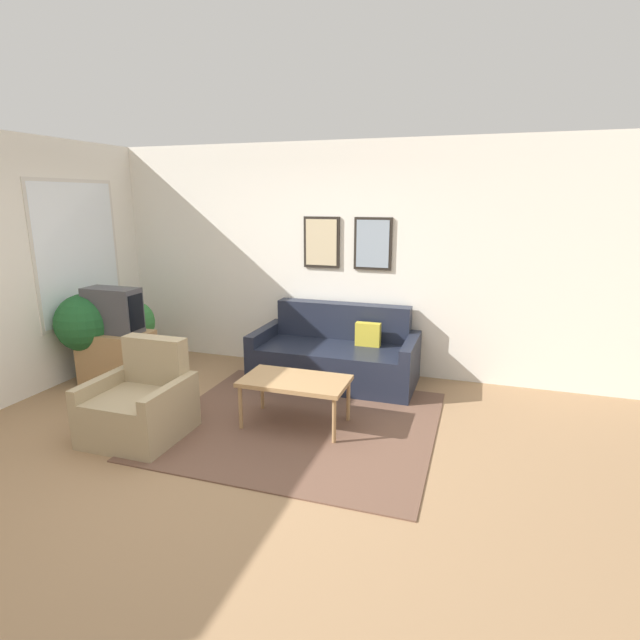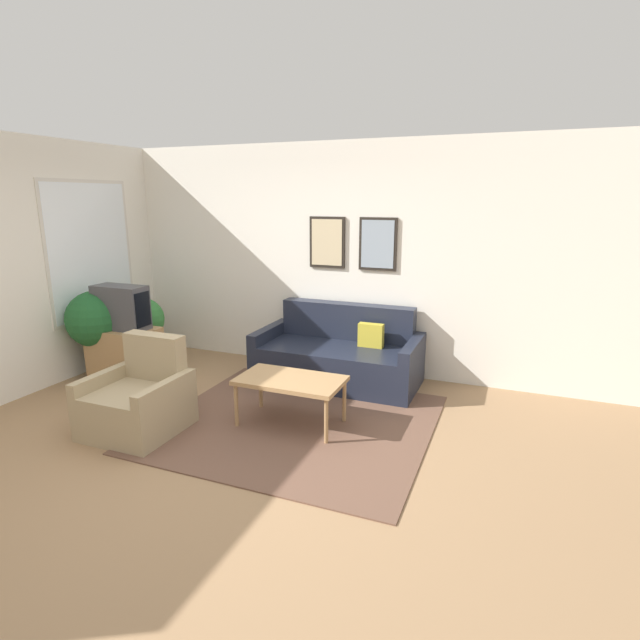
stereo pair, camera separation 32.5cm
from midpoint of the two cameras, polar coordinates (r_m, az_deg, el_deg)
ground_plane at (r=4.34m, az=-14.28°, el=-15.11°), size 16.00×16.00×0.00m
area_rug at (r=4.79m, az=-4.24°, el=-11.69°), size 2.47×2.29×0.01m
wall_back at (r=6.08m, az=-2.36°, el=7.08°), size 8.00×0.09×2.70m
wall_left_window at (r=6.07m, az=-32.51°, el=4.93°), size 0.08×8.00×2.70m
couch at (r=5.74m, az=0.23°, el=-4.16°), size 1.84×0.90×0.86m
coffee_table at (r=4.60m, az=-4.90°, el=-7.23°), size 0.97×0.55×0.46m
tv_stand at (r=6.16m, az=-23.55°, el=-4.01°), size 0.77×0.47×0.61m
tv at (r=6.02m, az=-24.04°, el=1.01°), size 0.62×0.28×0.50m
armchair at (r=4.79m, az=-21.67°, el=-9.15°), size 0.78×0.76×0.84m
potted_plant_tall at (r=6.25m, az=-26.54°, el=-0.69°), size 0.66×0.66×1.03m
potted_plant_by_window at (r=6.66m, az=-21.98°, el=-0.61°), size 0.55×0.55×0.84m
potted_plant_small at (r=6.37m, az=-23.76°, el=-2.25°), size 0.39×0.39×0.67m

